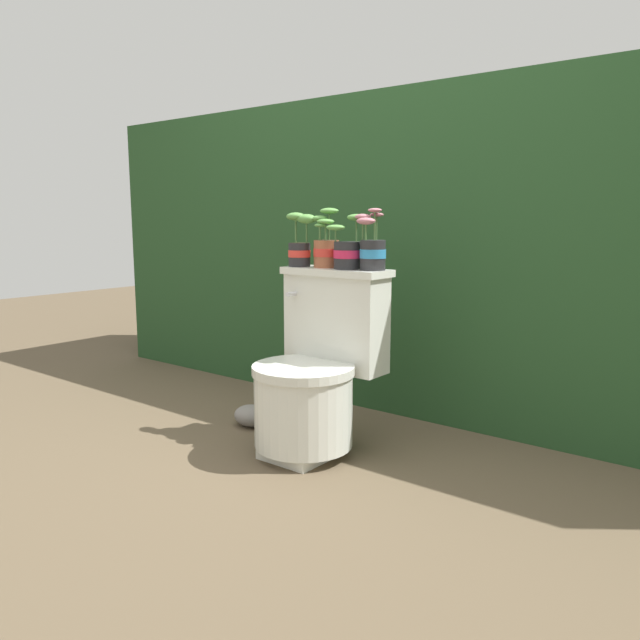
{
  "coord_description": "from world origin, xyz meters",
  "views": [
    {
      "loc": [
        1.66,
        -1.93,
        0.98
      ],
      "look_at": [
        0.08,
        0.07,
        0.55
      ],
      "focal_mm": 35.0,
      "sensor_mm": 36.0,
      "label": 1
    }
  ],
  "objects": [
    {
      "name": "potted_plant_midright",
      "position": [
        0.25,
        0.19,
        0.85
      ],
      "size": [
        0.12,
        0.12,
        0.25
      ],
      "color": "#262628",
      "rests_on": "toilet"
    },
    {
      "name": "garden_stone",
      "position": [
        -0.35,
        0.09,
        0.05
      ],
      "size": [
        0.18,
        0.14,
        0.1
      ],
      "color": "gray",
      "rests_on": "ground"
    },
    {
      "name": "ground_plane",
      "position": [
        0.0,
        0.0,
        0.0
      ],
      "size": [
        12.0,
        12.0,
        0.0
      ],
      "primitive_type": "plane",
      "color": "brown"
    },
    {
      "name": "potted_plant_middle",
      "position": [
        0.14,
        0.18,
        0.84
      ],
      "size": [
        0.16,
        0.12,
        0.23
      ],
      "color": "#262628",
      "rests_on": "toilet"
    },
    {
      "name": "potted_plant_midleft",
      "position": [
        0.02,
        0.2,
        0.85
      ],
      "size": [
        0.13,
        0.11,
        0.25
      ],
      "color": "#9E5638",
      "rests_on": "toilet"
    },
    {
      "name": "potted_plant_left",
      "position": [
        -0.11,
        0.17,
        0.87
      ],
      "size": [
        0.15,
        0.1,
        0.23
      ],
      "color": "#262628",
      "rests_on": "toilet"
    },
    {
      "name": "toilet",
      "position": [
        0.08,
        0.04,
        0.32
      ],
      "size": [
        0.48,
        0.52,
        0.76
      ],
      "color": "silver",
      "rests_on": "ground"
    },
    {
      "name": "hedge_backdrop",
      "position": [
        0.0,
        1.17,
        0.79
      ],
      "size": [
        4.05,
        1.03,
        1.58
      ],
      "color": "#234723",
      "rests_on": "ground"
    }
  ]
}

